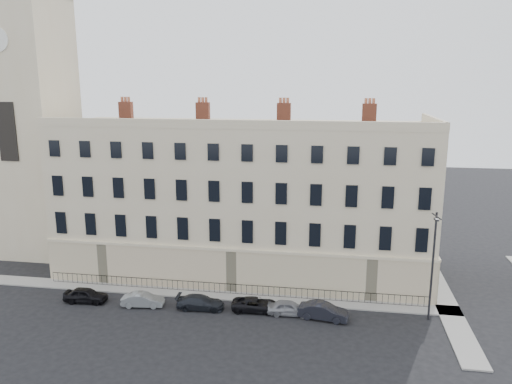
# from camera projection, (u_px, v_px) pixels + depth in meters

# --- Properties ---
(ground) EXTENTS (160.00, 160.00, 0.00)m
(ground) POSITION_uv_depth(u_px,v_px,m) (290.00, 328.00, 39.39)
(ground) COLOR black
(ground) RESTS_ON ground
(terrace) EXTENTS (36.22, 12.22, 17.00)m
(terrace) POSITION_uv_depth(u_px,v_px,m) (244.00, 198.00, 50.20)
(terrace) COLOR beige
(terrace) RESTS_ON ground
(church_tower) EXTENTS (8.00, 8.13, 44.00)m
(church_tower) POSITION_uv_depth(u_px,v_px,m) (27.00, 85.00, 53.47)
(church_tower) COLOR beige
(church_tower) RESTS_ON ground
(pavement_terrace) EXTENTS (48.00, 2.00, 0.12)m
(pavement_terrace) POSITION_uv_depth(u_px,v_px,m) (187.00, 293.00, 45.76)
(pavement_terrace) COLOR gray
(pavement_terrace) RESTS_ON ground
(pavement_east_return) EXTENTS (2.00, 24.00, 0.12)m
(pavement_east_return) POSITION_uv_depth(u_px,v_px,m) (442.00, 296.00, 45.04)
(pavement_east_return) COLOR gray
(pavement_east_return) RESTS_ON ground
(railings) EXTENTS (35.00, 0.04, 0.96)m
(railings) POSITION_uv_depth(u_px,v_px,m) (230.00, 289.00, 45.41)
(railings) COLOR black
(railings) RESTS_ON ground
(car_a) EXTENTS (3.88, 1.74, 1.30)m
(car_a) POSITION_uv_depth(u_px,v_px,m) (86.00, 295.00, 43.86)
(car_a) COLOR black
(car_a) RESTS_ON ground
(car_b) EXTENTS (3.74, 1.68, 1.19)m
(car_b) POSITION_uv_depth(u_px,v_px,m) (143.00, 300.00, 43.03)
(car_b) COLOR gray
(car_b) RESTS_ON ground
(car_c) EXTENTS (4.19, 1.88, 1.19)m
(car_c) POSITION_uv_depth(u_px,v_px,m) (200.00, 302.00, 42.56)
(car_c) COLOR black
(car_c) RESTS_ON ground
(car_d) EXTENTS (4.16, 2.08, 1.13)m
(car_d) POSITION_uv_depth(u_px,v_px,m) (256.00, 305.00, 42.18)
(car_d) COLOR black
(car_d) RESTS_ON ground
(car_e) EXTENTS (3.66, 1.61, 1.22)m
(car_e) POSITION_uv_depth(u_px,v_px,m) (289.00, 308.00, 41.48)
(car_e) COLOR gray
(car_e) RESTS_ON ground
(car_f) EXTENTS (4.27, 2.01, 1.35)m
(car_f) POSITION_uv_depth(u_px,v_px,m) (323.00, 311.00, 40.71)
(car_f) COLOR black
(car_f) RESTS_ON ground
(streetlamp) EXTENTS (0.56, 1.95, 9.08)m
(streetlamp) POSITION_uv_depth(u_px,v_px,m) (433.00, 262.00, 39.56)
(streetlamp) COLOR #2A2A2F
(streetlamp) RESTS_ON ground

